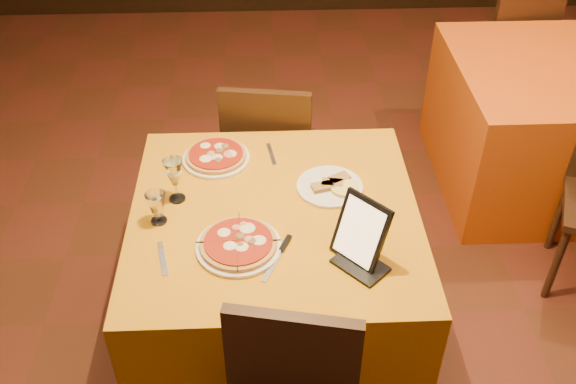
{
  "coord_description": "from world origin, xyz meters",
  "views": [
    {
      "loc": [
        -0.07,
        -1.96,
        2.34
      ],
      "look_at": [
        0.0,
        -0.13,
        0.86
      ],
      "focal_mm": 40.0,
      "sensor_mm": 36.0,
      "label": 1
    }
  ],
  "objects_px": {
    "pizza_far": "(216,157)",
    "tablet": "(361,231)",
    "chair_main_far": "(271,151)",
    "pizza_near": "(239,245)",
    "chair_side_far": "(505,48)",
    "water_glass": "(157,208)",
    "side_table": "(545,126)",
    "main_table": "(276,279)",
    "wine_glass": "(175,180)"
  },
  "relations": [
    {
      "from": "tablet",
      "to": "side_table",
      "type": "bearing_deg",
      "value": 94.06
    },
    {
      "from": "chair_side_far",
      "to": "water_glass",
      "type": "height_order",
      "value": "chair_side_far"
    },
    {
      "from": "chair_main_far",
      "to": "tablet",
      "type": "xyz_separation_m",
      "value": [
        0.29,
        -1.07,
        0.41
      ]
    },
    {
      "from": "chair_main_far",
      "to": "pizza_near",
      "type": "height_order",
      "value": "chair_main_far"
    },
    {
      "from": "side_table",
      "to": "tablet",
      "type": "bearing_deg",
      "value": -132.54
    },
    {
      "from": "pizza_near",
      "to": "chair_main_far",
      "type": "bearing_deg",
      "value": 82.46
    },
    {
      "from": "wine_glass",
      "to": "tablet",
      "type": "bearing_deg",
      "value": -27.22
    },
    {
      "from": "chair_main_far",
      "to": "wine_glass",
      "type": "bearing_deg",
      "value": 70.99
    },
    {
      "from": "pizza_near",
      "to": "pizza_far",
      "type": "xyz_separation_m",
      "value": [
        -0.1,
        0.54,
        0.0
      ]
    },
    {
      "from": "side_table",
      "to": "chair_main_far",
      "type": "distance_m",
      "value": 1.57
    },
    {
      "from": "main_table",
      "to": "pizza_near",
      "type": "relative_size",
      "value": 3.59
    },
    {
      "from": "pizza_far",
      "to": "water_glass",
      "type": "xyz_separation_m",
      "value": [
        -0.2,
        -0.38,
        0.05
      ]
    },
    {
      "from": "chair_main_far",
      "to": "pizza_far",
      "type": "xyz_separation_m",
      "value": [
        -0.24,
        -0.47,
        0.31
      ]
    },
    {
      "from": "side_table",
      "to": "chair_side_far",
      "type": "bearing_deg",
      "value": 90.0
    },
    {
      "from": "wine_glass",
      "to": "chair_main_far",
      "type": "bearing_deg",
      "value": 62.51
    },
    {
      "from": "main_table",
      "to": "tablet",
      "type": "relative_size",
      "value": 4.51
    },
    {
      "from": "pizza_near",
      "to": "pizza_far",
      "type": "relative_size",
      "value": 1.08
    },
    {
      "from": "chair_side_far",
      "to": "water_glass",
      "type": "xyz_separation_m",
      "value": [
        -1.97,
        -1.94,
        0.36
      ]
    },
    {
      "from": "tablet",
      "to": "main_table",
      "type": "bearing_deg",
      "value": -174.66
    },
    {
      "from": "side_table",
      "to": "wine_glass",
      "type": "relative_size",
      "value": 5.79
    },
    {
      "from": "pizza_far",
      "to": "wine_glass",
      "type": "height_order",
      "value": "wine_glass"
    },
    {
      "from": "pizza_far",
      "to": "wine_glass",
      "type": "xyz_separation_m",
      "value": [
        -0.14,
        -0.25,
        0.08
      ]
    },
    {
      "from": "chair_main_far",
      "to": "pizza_near",
      "type": "xyz_separation_m",
      "value": [
        -0.13,
        -1.01,
        0.31
      ]
    },
    {
      "from": "pizza_near",
      "to": "main_table",
      "type": "bearing_deg",
      "value": 55.52
    },
    {
      "from": "main_table",
      "to": "side_table",
      "type": "relative_size",
      "value": 1.0
    },
    {
      "from": "chair_side_far",
      "to": "pizza_near",
      "type": "relative_size",
      "value": 2.97
    },
    {
      "from": "pizza_near",
      "to": "water_glass",
      "type": "bearing_deg",
      "value": 152.52
    },
    {
      "from": "side_table",
      "to": "pizza_far",
      "type": "bearing_deg",
      "value": -156.67
    },
    {
      "from": "chair_side_far",
      "to": "pizza_near",
      "type": "distance_m",
      "value": 2.7
    },
    {
      "from": "chair_side_far",
      "to": "pizza_far",
      "type": "relative_size",
      "value": 3.22
    },
    {
      "from": "main_table",
      "to": "pizza_far",
      "type": "distance_m",
      "value": 0.57
    },
    {
      "from": "main_table",
      "to": "tablet",
      "type": "height_order",
      "value": "tablet"
    },
    {
      "from": "side_table",
      "to": "pizza_far",
      "type": "height_order",
      "value": "pizza_far"
    },
    {
      "from": "pizza_near",
      "to": "tablet",
      "type": "bearing_deg",
      "value": -7.93
    },
    {
      "from": "main_table",
      "to": "wine_glass",
      "type": "relative_size",
      "value": 5.79
    },
    {
      "from": "main_table",
      "to": "pizza_far",
      "type": "xyz_separation_m",
      "value": [
        -0.24,
        0.34,
        0.39
      ]
    },
    {
      "from": "pizza_far",
      "to": "tablet",
      "type": "height_order",
      "value": "tablet"
    },
    {
      "from": "wine_glass",
      "to": "tablet",
      "type": "distance_m",
      "value": 0.75
    },
    {
      "from": "side_table",
      "to": "pizza_far",
      "type": "relative_size",
      "value": 3.89
    },
    {
      "from": "wine_glass",
      "to": "side_table",
      "type": "bearing_deg",
      "value": 28.03
    },
    {
      "from": "main_table",
      "to": "chair_side_far",
      "type": "height_order",
      "value": "chair_side_far"
    },
    {
      "from": "chair_main_far",
      "to": "water_glass",
      "type": "distance_m",
      "value": 1.02
    },
    {
      "from": "main_table",
      "to": "water_glass",
      "type": "height_order",
      "value": "water_glass"
    },
    {
      "from": "wine_glass",
      "to": "water_glass",
      "type": "height_order",
      "value": "wine_glass"
    },
    {
      "from": "chair_main_far",
      "to": "pizza_far",
      "type": "bearing_deg",
      "value": 71.72
    },
    {
      "from": "pizza_far",
      "to": "water_glass",
      "type": "height_order",
      "value": "water_glass"
    },
    {
      "from": "pizza_near",
      "to": "tablet",
      "type": "height_order",
      "value": "tablet"
    },
    {
      "from": "chair_side_far",
      "to": "tablet",
      "type": "relative_size",
      "value": 3.73
    },
    {
      "from": "pizza_near",
      "to": "wine_glass",
      "type": "relative_size",
      "value": 1.61
    },
    {
      "from": "chair_side_far",
      "to": "water_glass",
      "type": "bearing_deg",
      "value": 37.83
    }
  ]
}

